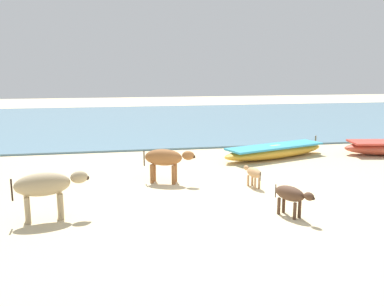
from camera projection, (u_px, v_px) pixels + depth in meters
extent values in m
plane|color=beige|center=(233.00, 202.00, 10.73)|extent=(80.00, 80.00, 0.00)
cube|color=slate|center=(158.00, 120.00, 27.21)|extent=(60.00, 20.00, 0.08)
ellipsoid|color=gold|center=(275.00, 152.00, 15.92)|extent=(4.68, 2.44, 0.49)
cube|color=#3399BF|center=(275.00, 146.00, 15.88)|extent=(4.15, 2.24, 0.07)
cube|color=olive|center=(282.00, 147.00, 16.06)|extent=(0.39, 0.85, 0.04)
cylinder|color=olive|center=(316.00, 138.00, 16.89)|extent=(0.06, 0.06, 0.20)
ellipsoid|color=tan|center=(42.00, 184.00, 9.30)|extent=(1.28, 0.71, 0.53)
ellipsoid|color=tan|center=(79.00, 177.00, 9.58)|extent=(0.43, 0.31, 0.28)
sphere|color=#2D2119|center=(87.00, 178.00, 9.65)|extent=(0.13, 0.13, 0.11)
cylinder|color=tan|center=(60.00, 203.00, 9.65)|extent=(0.12, 0.12, 0.60)
cylinder|color=tan|center=(61.00, 207.00, 9.41)|extent=(0.12, 0.12, 0.60)
cylinder|color=tan|center=(27.00, 207.00, 9.39)|extent=(0.12, 0.12, 0.60)
cylinder|color=tan|center=(28.00, 211.00, 9.15)|extent=(0.12, 0.12, 0.60)
cylinder|color=#2D2119|center=(12.00, 190.00, 9.07)|extent=(0.04, 0.04, 0.49)
ellipsoid|color=#4C3323|center=(290.00, 193.00, 9.60)|extent=(0.64, 0.85, 0.34)
ellipsoid|color=#4C3323|center=(309.00, 196.00, 9.19)|extent=(0.26, 0.30, 0.19)
sphere|color=#2D2119|center=(313.00, 199.00, 9.10)|extent=(0.10, 0.10, 0.07)
cylinder|color=#4C3323|center=(300.00, 210.00, 9.55)|extent=(0.08, 0.08, 0.40)
cylinder|color=#4C3323|center=(295.00, 211.00, 9.44)|extent=(0.08, 0.08, 0.40)
cylinder|color=#4C3323|center=(284.00, 205.00, 9.90)|extent=(0.08, 0.08, 0.40)
cylinder|color=#4C3323|center=(279.00, 206.00, 9.79)|extent=(0.08, 0.08, 0.40)
cylinder|color=#2D2119|center=(276.00, 191.00, 9.93)|extent=(0.03, 0.03, 0.32)
ellipsoid|color=tan|center=(254.00, 173.00, 11.95)|extent=(0.39, 0.68, 0.28)
ellipsoid|color=tan|center=(246.00, 168.00, 12.32)|extent=(0.17, 0.23, 0.15)
sphere|color=#2D2119|center=(245.00, 168.00, 12.41)|extent=(0.07, 0.07, 0.06)
cylinder|color=tan|center=(248.00, 181.00, 12.14)|extent=(0.06, 0.06, 0.32)
cylinder|color=tan|center=(252.00, 180.00, 12.20)|extent=(0.06, 0.06, 0.32)
cylinder|color=tan|center=(255.00, 184.00, 11.81)|extent=(0.06, 0.06, 0.32)
cylinder|color=tan|center=(259.00, 183.00, 11.86)|extent=(0.06, 0.06, 0.32)
cylinder|color=#2D2119|center=(260.00, 176.00, 11.65)|extent=(0.02, 0.02, 0.26)
ellipsoid|color=brown|center=(163.00, 157.00, 12.38)|extent=(1.21, 0.83, 0.49)
ellipsoid|color=brown|center=(188.00, 156.00, 12.24)|extent=(0.43, 0.34, 0.27)
sphere|color=#2D2119|center=(194.00, 157.00, 12.21)|extent=(0.13, 0.13, 0.10)
cylinder|color=brown|center=(175.00, 173.00, 12.54)|extent=(0.11, 0.11, 0.56)
cylinder|color=brown|center=(173.00, 175.00, 12.31)|extent=(0.11, 0.11, 0.56)
cylinder|color=brown|center=(154.00, 172.00, 12.66)|extent=(0.11, 0.11, 0.56)
cylinder|color=brown|center=(152.00, 174.00, 12.42)|extent=(0.11, 0.11, 0.56)
cylinder|color=#2D2119|center=(144.00, 158.00, 12.50)|extent=(0.04, 0.04, 0.46)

